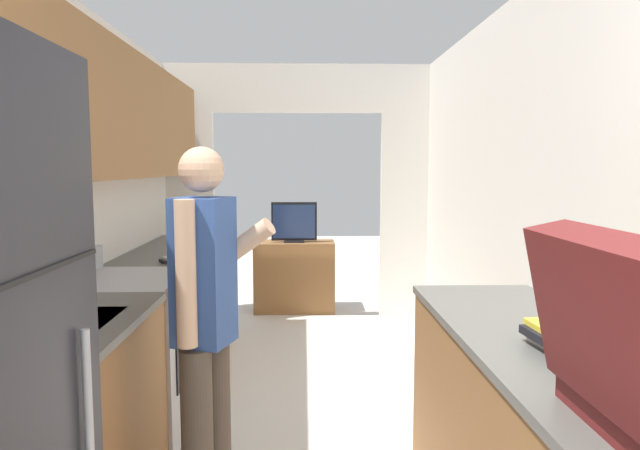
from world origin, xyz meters
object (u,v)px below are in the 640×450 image
Objects in this scene: range_oven at (131,355)px; book_stack at (570,340)px; person at (205,329)px; tv_cabinet at (294,276)px; knife at (165,260)px; television at (294,223)px.

book_stack is (1.90, -1.35, 0.49)m from range_oven.
person reaches higher than tv_cabinet.
television is at bearing 38.80° from knife.
knife is at bearing -110.04° from tv_cabinet.
tv_cabinet is (0.31, 3.72, -0.50)m from person.
tv_cabinet is at bearing 90.00° from television.
person is 3.76m from tv_cabinet.
book_stack reaches higher than knife.
book_stack is at bearing -91.79° from person.
television is (0.89, 2.79, 0.49)m from range_oven.
range_oven is 2.19× the size of television.
tv_cabinet is at bearing 103.57° from book_stack.
television is (0.00, -0.04, 0.58)m from tv_cabinet.
tv_cabinet is at bearing 39.16° from knife.
tv_cabinet is at bearing 72.45° from range_oven.
person is 3.38× the size of television.
person is 1.40m from book_stack.
television is (-1.01, 4.13, -0.00)m from book_stack.
range_oven is at bearing -107.55° from tv_cabinet.
person is at bearing -94.85° from television.
television reaches higher than tv_cabinet.
person is at bearing -56.71° from range_oven.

